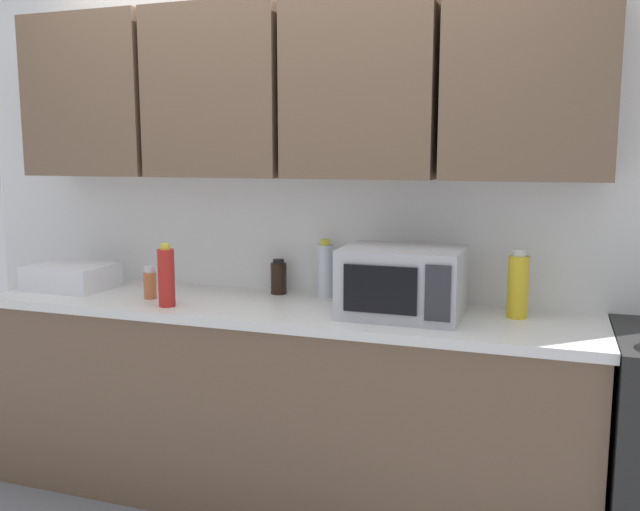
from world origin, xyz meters
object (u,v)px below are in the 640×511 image
(microwave, at_px, (402,282))
(bottle_yellow_mustard, at_px, (518,285))
(bottle_red_sauce, at_px, (166,277))
(bottle_spice_jar, at_px, (150,284))
(dish_rack, at_px, (71,277))
(bottle_clear_tall, at_px, (325,270))
(bottle_soy_dark, at_px, (279,277))

(microwave, height_order, bottle_yellow_mustard, microwave)
(bottle_red_sauce, distance_m, bottle_spice_jar, 0.20)
(dish_rack, height_order, bottle_yellow_mustard, bottle_yellow_mustard)
(microwave, bearing_deg, dish_rack, 179.30)
(bottle_clear_tall, bearing_deg, bottle_spice_jar, -158.34)
(bottle_soy_dark, distance_m, bottle_red_sauce, 0.54)
(bottle_red_sauce, relative_size, bottle_spice_jar, 1.84)
(bottle_yellow_mustard, height_order, bottle_spice_jar, bottle_yellow_mustard)
(bottle_clear_tall, bearing_deg, microwave, -30.61)
(bottle_clear_tall, xyz_separation_m, bottle_soy_dark, (-0.23, -0.00, -0.05))
(microwave, bearing_deg, bottle_spice_jar, -177.54)
(bottle_clear_tall, height_order, bottle_red_sauce, bottle_red_sauce)
(bottle_soy_dark, bearing_deg, dish_rack, -167.46)
(bottle_clear_tall, distance_m, bottle_red_sauce, 0.71)
(bottle_yellow_mustard, xyz_separation_m, bottle_clear_tall, (-0.86, 0.13, -0.01))
(microwave, distance_m, bottle_red_sauce, 1.01)
(bottle_yellow_mustard, bearing_deg, dish_rack, -177.28)
(bottle_clear_tall, distance_m, bottle_soy_dark, 0.24)
(dish_rack, xyz_separation_m, bottle_yellow_mustard, (2.09, 0.10, 0.07))
(bottle_soy_dark, height_order, bottle_red_sauce, bottle_red_sauce)
(bottle_yellow_mustard, distance_m, bottle_red_sauce, 1.47)
(dish_rack, xyz_separation_m, bottle_red_sauce, (0.65, -0.18, 0.07))
(bottle_yellow_mustard, height_order, bottle_soy_dark, bottle_yellow_mustard)
(dish_rack, height_order, bottle_clear_tall, bottle_clear_tall)
(bottle_clear_tall, height_order, bottle_spice_jar, bottle_clear_tall)
(bottle_soy_dark, relative_size, bottle_spice_jar, 1.10)
(bottle_red_sauce, bearing_deg, bottle_clear_tall, 34.92)
(bottle_clear_tall, bearing_deg, bottle_soy_dark, -179.58)
(bottle_red_sauce, xyz_separation_m, bottle_spice_jar, (-0.16, 0.11, -0.06))
(microwave, xyz_separation_m, bottle_clear_tall, (-0.41, 0.25, -0.01))
(bottle_soy_dark, xyz_separation_m, bottle_spice_jar, (-0.51, -0.29, -0.01))
(microwave, xyz_separation_m, bottle_red_sauce, (-1.00, -0.16, -0.01))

